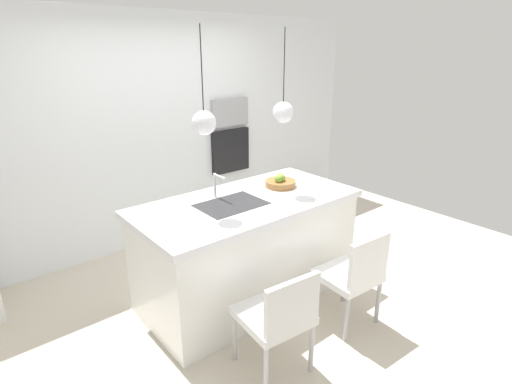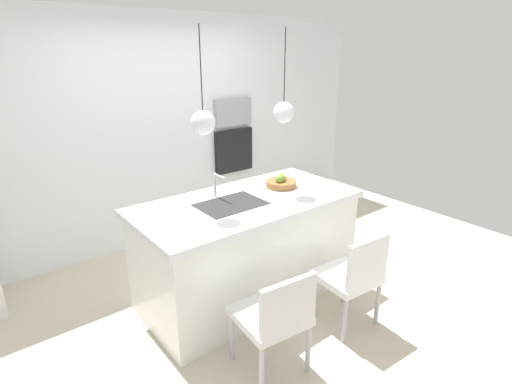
% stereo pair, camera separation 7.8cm
% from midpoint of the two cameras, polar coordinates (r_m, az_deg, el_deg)
% --- Properties ---
extents(floor, '(6.60, 6.60, 0.00)m').
position_cam_midpoint_polar(floor, '(3.96, -0.59, -14.19)').
color(floor, beige).
rests_on(floor, ground).
extents(back_wall, '(6.00, 0.10, 2.60)m').
position_cam_midpoint_polar(back_wall, '(4.78, -12.99, 8.32)').
color(back_wall, white).
rests_on(back_wall, ground).
extents(kitchen_island, '(1.99, 0.97, 0.96)m').
position_cam_midpoint_polar(kitchen_island, '(3.71, -0.61, -8.01)').
color(kitchen_island, white).
rests_on(kitchen_island, ground).
extents(sink_basin, '(0.56, 0.40, 0.02)m').
position_cam_midpoint_polar(sink_basin, '(3.42, -2.94, -1.82)').
color(sink_basin, '#2D2D30').
rests_on(sink_basin, kitchen_island).
extents(faucet, '(0.02, 0.17, 0.22)m').
position_cam_midpoint_polar(faucet, '(3.53, -4.99, 1.41)').
color(faucet, silver).
rests_on(faucet, kitchen_island).
extents(fruit_bowl, '(0.29, 0.29, 0.13)m').
position_cam_midpoint_polar(fruit_bowl, '(3.84, 4.16, 1.35)').
color(fruit_bowl, '#9E6B38').
rests_on(fruit_bowl, kitchen_island).
extents(microwave, '(0.54, 0.08, 0.34)m').
position_cam_midpoint_polar(microwave, '(5.19, -2.90, 11.27)').
color(microwave, '#9E9EA3').
rests_on(microwave, back_wall).
extents(oven, '(0.56, 0.08, 0.56)m').
position_cam_midpoint_polar(oven, '(5.28, -2.81, 5.90)').
color(oven, black).
rests_on(oven, back_wall).
extents(chair_near, '(0.50, 0.51, 0.83)m').
position_cam_midpoint_polar(chair_near, '(2.89, 3.48, -17.12)').
color(chair_near, silver).
rests_on(chair_near, ground).
extents(chair_middle, '(0.48, 0.47, 0.85)m').
position_cam_midpoint_polar(chair_middle, '(3.41, 14.23, -11.34)').
color(chair_middle, white).
rests_on(chair_middle, ground).
extents(pendant_light_left, '(0.19, 0.19, 0.79)m').
position_cam_midpoint_polar(pendant_light_left, '(3.09, -6.79, 9.78)').
color(pendant_light_left, silver).
extents(pendant_light_right, '(0.19, 0.19, 0.79)m').
position_cam_midpoint_polar(pendant_light_right, '(3.58, 4.59, 11.23)').
color(pendant_light_right, silver).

